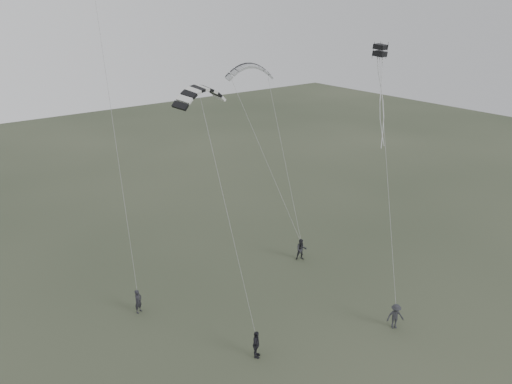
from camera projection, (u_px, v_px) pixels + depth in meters
ground at (288, 333)px, 30.20m from camera, size 140.00×140.00×0.00m
flyer_left at (138, 301)px, 31.96m from camera, size 0.70×0.62×1.62m
flyer_right at (301, 249)px, 38.48m from camera, size 1.05×1.00×1.72m
flyer_center at (256, 344)px, 27.90m from camera, size 1.01×0.96×1.68m
flyer_far at (395, 316)px, 30.41m from camera, size 1.23×1.08×1.65m
kite_pale_large at (250, 66)px, 38.49m from camera, size 3.86×2.32×1.66m
kite_striped at (200, 88)px, 25.06m from camera, size 3.40×1.89×1.38m
kite_box at (380, 50)px, 32.53m from camera, size 0.87×0.93×0.83m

